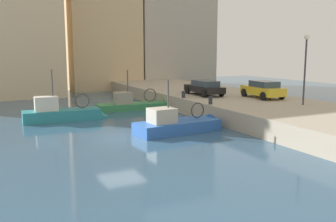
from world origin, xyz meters
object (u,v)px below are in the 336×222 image
at_px(fishing_boat_green, 136,108).
at_px(parked_car_yellow, 263,89).
at_px(mooring_bollard_mid, 183,94).
at_px(quay_streetlamp, 306,58).
at_px(mooring_bollard_south, 211,100).
at_px(fishing_boat_blue, 182,130).
at_px(fishing_boat_teal, 65,118).
at_px(parked_car_black, 204,87).

relative_size(fishing_boat_green, parked_car_yellow, 1.71).
distance_m(mooring_bollard_mid, quay_streetlamp, 9.53).
bearing_deg(mooring_bollard_south, fishing_boat_blue, -147.36).
xyz_separation_m(fishing_boat_green, fishing_boat_blue, (-0.66, -9.48, -0.02)).
xyz_separation_m(parked_car_yellow, quay_streetlamp, (0.01, -4.23, 2.55)).
height_order(mooring_bollard_mid, quay_streetlamp, quay_streetlamp).
xyz_separation_m(fishing_boat_teal, quay_streetlamp, (14.83, -7.87, 4.30)).
distance_m(fishing_boat_teal, fishing_boat_blue, 9.05).
relative_size(parked_car_black, mooring_bollard_south, 7.66).
bearing_deg(parked_car_yellow, fishing_boat_blue, -159.67).
bearing_deg(parked_car_yellow, mooring_bollard_mid, 153.22).
bearing_deg(mooring_bollard_mid, fishing_boat_blue, -119.06).
xyz_separation_m(parked_car_yellow, mooring_bollard_mid, (-5.64, 2.84, -0.43)).
height_order(fishing_boat_teal, parked_car_black, fishing_boat_teal).
distance_m(parked_car_black, parked_car_yellow, 4.87).
bearing_deg(quay_streetlamp, fishing_boat_green, 129.18).
height_order(fishing_boat_green, fishing_boat_blue, fishing_boat_green).
xyz_separation_m(fishing_boat_blue, parked_car_yellow, (9.09, 3.37, 1.78)).
relative_size(parked_car_black, mooring_bollard_mid, 7.66).
bearing_deg(mooring_bollard_south, fishing_boat_teal, 152.45).
bearing_deg(mooring_bollard_south, quay_streetlamp, -28.58).
distance_m(fishing_boat_green, parked_car_yellow, 10.56).
bearing_deg(parked_car_black, fishing_boat_green, 155.19).
distance_m(fishing_boat_teal, mooring_bollard_mid, 9.31).
bearing_deg(parked_car_yellow, parked_car_black, 130.66).
bearing_deg(fishing_boat_blue, fishing_boat_green, 86.00).
xyz_separation_m(fishing_boat_green, mooring_bollard_south, (2.79, -7.27, 1.33)).
bearing_deg(mooring_bollard_mid, quay_streetlamp, -51.40).
distance_m(parked_car_yellow, mooring_bollard_south, 5.77).
distance_m(parked_car_yellow, mooring_bollard_mid, 6.33).
bearing_deg(mooring_bollard_mid, fishing_boat_green, 130.40).
distance_m(fishing_boat_blue, parked_car_black, 9.37).
distance_m(fishing_boat_green, mooring_bollard_south, 7.90).
height_order(fishing_boat_blue, parked_car_black, fishing_boat_blue).
bearing_deg(quay_streetlamp, parked_car_black, 111.90).
relative_size(fishing_boat_teal, parked_car_yellow, 1.55).
distance_m(fishing_boat_teal, quay_streetlamp, 17.33).
xyz_separation_m(fishing_boat_green, mooring_bollard_mid, (2.79, -3.27, 1.33)).
distance_m(fishing_boat_blue, mooring_bollard_mid, 7.23).
relative_size(fishing_boat_green, fishing_boat_blue, 1.08).
bearing_deg(quay_streetlamp, fishing_boat_blue, 174.55).
distance_m(fishing_boat_teal, parked_car_black, 11.77).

